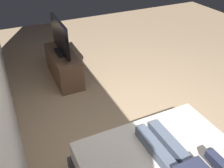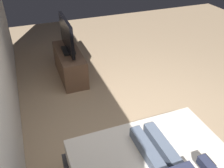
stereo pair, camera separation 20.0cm
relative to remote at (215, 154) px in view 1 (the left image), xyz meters
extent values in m
plane|color=tan|center=(0.91, 0.05, -0.55)|extent=(10.00, 10.00, 0.00)
cube|color=slate|center=(0.26, 0.34, 0.05)|extent=(0.60, 0.11, 0.11)
cube|color=slate|center=(0.26, 0.50, 0.05)|extent=(0.60, 0.11, 0.11)
cube|color=black|center=(0.00, 0.00, 0.00)|extent=(0.15, 0.04, 0.02)
cube|color=brown|center=(2.82, 0.71, -0.30)|extent=(1.10, 0.40, 0.50)
cube|color=black|center=(2.82, 0.71, -0.02)|extent=(0.32, 0.20, 0.05)
cube|color=black|center=(2.82, 0.71, 0.27)|extent=(0.88, 0.05, 0.54)
camera|label=1|loc=(-0.99, 1.55, 1.84)|focal=39.02mm
camera|label=2|loc=(-1.07, 1.37, 1.84)|focal=39.02mm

